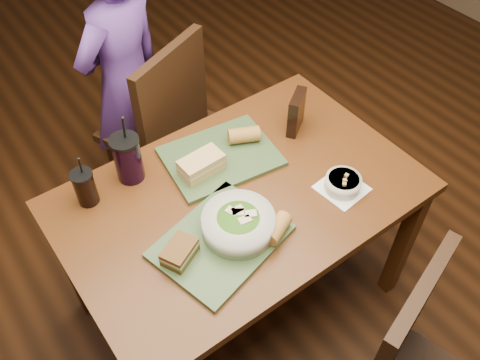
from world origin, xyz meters
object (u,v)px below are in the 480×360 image
(diner, at_px, (126,82))
(baguette_far, at_px, (244,135))
(tray_near, at_px, (221,241))
(chip_bag, at_px, (296,112))
(cup_cola, at_px, (85,187))
(soup_bowl, at_px, (343,183))
(chair_far, at_px, (165,123))
(salad_bowl, at_px, (238,223))
(sandwich_far, at_px, (201,164))
(cup_berry, at_px, (128,158))
(sandwich_near, at_px, (180,252))
(baguette_near, at_px, (277,228))
(dining_table, at_px, (240,208))
(tray_far, at_px, (221,157))

(diner, distance_m, baguette_far, 0.74)
(tray_near, height_order, chip_bag, chip_bag)
(tray_near, relative_size, cup_cola, 1.93)
(tray_near, bearing_deg, soup_bowl, -7.46)
(chair_far, distance_m, tray_near, 0.88)
(salad_bowl, bearing_deg, sandwich_far, 79.99)
(sandwich_far, bearing_deg, chair_far, 76.63)
(diner, bearing_deg, chair_far, 85.00)
(chair_far, xyz_separation_m, cup_berry, (-0.34, -0.38, 0.28))
(cup_cola, bearing_deg, baguette_far, -8.62)
(sandwich_near, bearing_deg, salad_bowl, -6.84)
(soup_bowl, bearing_deg, cup_berry, 139.08)
(baguette_near, distance_m, baguette_far, 0.47)
(sandwich_near, distance_m, chip_bag, 0.77)
(sandwich_far, bearing_deg, chip_bag, -1.55)
(tray_near, relative_size, salad_bowl, 1.70)
(dining_table, bearing_deg, tray_near, -142.43)
(soup_bowl, bearing_deg, sandwich_near, 172.27)
(diner, bearing_deg, sandwich_near, 52.59)
(chip_bag, bearing_deg, chair_far, 87.18)
(baguette_far, bearing_deg, sandwich_near, -147.32)
(sandwich_far, xyz_separation_m, baguette_near, (0.04, -0.39, -0.00))
(diner, relative_size, soup_bowl, 7.94)
(cup_berry, bearing_deg, chair_far, 47.47)
(tray_far, height_order, cup_berry, cup_berry)
(baguette_near, bearing_deg, dining_table, 85.94)
(salad_bowl, relative_size, chip_bag, 1.45)
(chair_far, bearing_deg, soup_bowl, -74.32)
(baguette_near, bearing_deg, diner, 88.93)
(chair_far, xyz_separation_m, sandwich_near, (-0.39, -0.80, 0.23))
(cup_cola, bearing_deg, chair_far, 36.69)
(salad_bowl, height_order, baguette_far, salad_bowl)
(baguette_near, xyz_separation_m, chip_bag, (0.41, 0.38, 0.04))
(dining_table, distance_m, baguette_far, 0.29)
(cup_berry, xyz_separation_m, chip_bag, (0.67, -0.16, -0.01))
(salad_bowl, distance_m, soup_bowl, 0.43)
(dining_table, height_order, tray_far, tray_far)
(chair_far, xyz_separation_m, tray_near, (-0.25, -0.83, 0.19))
(sandwich_near, xyz_separation_m, baguette_near, (0.31, -0.11, 0.00))
(dining_table, relative_size, salad_bowl, 5.27)
(salad_bowl, distance_m, cup_cola, 0.56)
(diner, xyz_separation_m, tray_far, (0.04, -0.73, 0.06))
(dining_table, distance_m, sandwich_near, 0.37)
(tray_far, distance_m, sandwich_far, 0.12)
(tray_near, bearing_deg, sandwich_far, 67.74)
(tray_near, xyz_separation_m, cup_cola, (-0.28, 0.43, 0.06))
(soup_bowl, bearing_deg, baguette_near, -175.55)
(tray_far, relative_size, salad_bowl, 1.70)
(cup_cola, relative_size, chip_bag, 1.28)
(chair_far, height_order, salad_bowl, chair_far)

